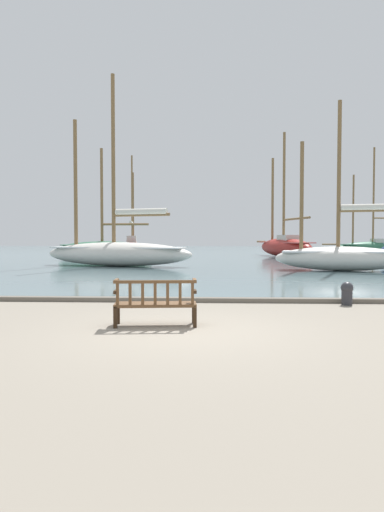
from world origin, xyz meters
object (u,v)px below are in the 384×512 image
at_px(park_bench, 156,302).
at_px(sailboat_mid_starboard, 285,246).
at_px(sailboat_far_port, 117,251).
at_px(mooring_bollard, 347,292).
at_px(sailboat_mid_port, 375,245).
at_px(sailboat_outer_port, 132,245).
at_px(sailboat_nearest_port, 105,248).
at_px(sailboat_centre_channel, 341,255).

bearing_deg(park_bench, sailboat_mid_starboard, 76.60).
bearing_deg(sailboat_far_port, mooring_bollard, -58.20).
height_order(sailboat_mid_port, sailboat_outer_port, sailboat_mid_port).
bearing_deg(sailboat_outer_port, sailboat_nearest_port, -93.07).
height_order(sailboat_centre_channel, mooring_bollard, sailboat_centre_channel).
xyz_separation_m(sailboat_mid_starboard, mooring_bollard, (-2.77, -27.87, -0.73)).
xyz_separation_m(sailboat_nearest_port, sailboat_far_port, (3.55, -11.73, 0.11)).
relative_size(sailboat_mid_port, sailboat_outer_port, 1.07).
distance_m(sailboat_centre_channel, mooring_bollard, 11.77).
height_order(sailboat_outer_port, mooring_bollard, sailboat_outer_port).
xyz_separation_m(sailboat_outer_port, mooring_bollard, (12.07, -36.54, -0.63)).
relative_size(sailboat_nearest_port, mooring_bollard, 15.31).
bearing_deg(sailboat_nearest_port, sailboat_centre_channel, -43.80).
relative_size(sailboat_mid_port, mooring_bollard, 18.60).
bearing_deg(sailboat_centre_channel, sailboat_nearest_port, 136.20).
bearing_deg(mooring_bollard, sailboat_centre_channel, 75.17).
bearing_deg(sailboat_nearest_port, sailboat_mid_starboard, 5.64).
xyz_separation_m(sailboat_outer_port, sailboat_centre_channel, (15.08, -25.17, -0.10)).
bearing_deg(sailboat_nearest_port, sailboat_outer_port, 86.93).
height_order(sailboat_mid_starboard, sailboat_outer_port, sailboat_mid_starboard).
distance_m(sailboat_mid_port, sailboat_outer_port, 25.81).
xyz_separation_m(sailboat_mid_starboard, sailboat_nearest_port, (-15.39, -1.52, -0.19)).
height_order(sailboat_mid_starboard, mooring_bollard, sailboat_mid_starboard).
bearing_deg(sailboat_nearest_port, sailboat_mid_port, 22.38).
bearing_deg(mooring_bollard, sailboat_nearest_port, 115.59).
bearing_deg(sailboat_far_port, sailboat_outer_port, 97.82).
distance_m(sailboat_mid_starboard, sailboat_outer_port, 17.18).
relative_size(sailboat_mid_starboard, sailboat_outer_port, 1.13).
bearing_deg(sailboat_nearest_port, mooring_bollard, -64.41).
distance_m(sailboat_mid_starboard, sailboat_mid_port, 14.39).
xyz_separation_m(park_bench, sailboat_nearest_port, (-8.03, 29.37, 0.39)).
distance_m(sailboat_mid_port, sailboat_centre_channel, 27.97).
relative_size(park_bench, sailboat_far_port, 0.15).
bearing_deg(mooring_bollard, sailboat_mid_port, 69.75).
xyz_separation_m(sailboat_nearest_port, sailboat_centre_channel, (15.63, -14.99, -0.01)).
distance_m(sailboat_mid_starboard, sailboat_far_port, 17.76).
xyz_separation_m(sailboat_mid_starboard, sailboat_outer_port, (-14.84, 8.66, -0.10)).
xyz_separation_m(sailboat_centre_channel, sailboat_far_port, (-12.08, 3.26, 0.12)).
bearing_deg(park_bench, sailboat_outer_port, 100.71).
relative_size(sailboat_nearest_port, sailboat_far_port, 0.82).
height_order(park_bench, sailboat_mid_port, sailboat_mid_port).
relative_size(park_bench, sailboat_mid_port, 0.15).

